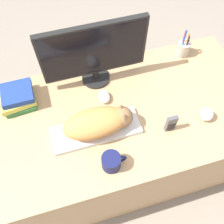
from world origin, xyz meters
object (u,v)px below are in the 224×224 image
Objects in this scene: coffee_mug at (112,162)px; baseball at (206,114)px; computer_mouse at (104,97)px; monitor at (94,52)px; keyboard at (96,130)px; cat at (100,122)px; phone at (171,124)px; pen_cup at (183,48)px; book_stack at (17,97)px.

coffee_mug reaches higher than baseball.
computer_mouse is 0.56m from baseball.
keyboard is at bearing -104.35° from monitor.
cat is at bearing -110.46° from computer_mouse.
phone is (0.35, 0.10, 0.01)m from coffee_mug.
baseball is 0.64× the size of phone.
computer_mouse is at bearing 80.03° from coffee_mug.
pen_cup is (0.63, 0.58, 0.01)m from coffee_mug.
monitor is at bearing 123.32° from phone.
keyboard is at bearing -39.44° from book_stack.
cat is 0.74m from pen_cup.
cat reaches higher than computer_mouse.
coffee_mug is at bearing -163.20° from phone.
monitor is 7.62× the size of baseball.
cat is 1.79× the size of book_stack.
book_stack is (-0.46, 0.11, 0.03)m from computer_mouse.
phone reaches higher than keyboard.
monitor reaches higher than baseball.
phone is (-0.21, -0.01, 0.02)m from baseball.
coffee_mug is at bearing -82.45° from keyboard.
coffee_mug is 0.86m from pen_cup.
coffee_mug reaches higher than computer_mouse.
pen_cup reaches higher than keyboard.
monitor is (0.06, 0.34, 0.13)m from cat.
computer_mouse is 0.72× the size of coffee_mug.
keyboard is 0.08m from cat.
phone reaches higher than book_stack.
book_stack is at bearing 140.56° from keyboard.
cat is 0.21m from computer_mouse.
keyboard is 0.20m from coffee_mug.
computer_mouse is 0.59m from pen_cup.
book_stack is at bearing -174.93° from monitor.
phone is 0.58× the size of book_stack.
computer_mouse is 0.47m from book_stack.
keyboard is 1.28× the size of cat.
pen_cup is (0.63, 0.38, -0.04)m from cat.
pen_cup is (0.57, 0.04, -0.17)m from monitor.
keyboard is at bearing -116.59° from computer_mouse.
keyboard is at bearing 180.00° from cat.
cat is 4.01× the size of computer_mouse.
baseball reaches higher than keyboard.
monitor is at bearing 5.07° from book_stack.
pen_cup is at bearing 30.99° from cat.
keyboard is 3.71× the size of coffee_mug.
monitor is 4.60× the size of coffee_mug.
pen_cup reaches higher than phone.
keyboard is at bearing 165.84° from phone.
computer_mouse is at bearing -161.21° from pen_cup.
baseball is (-0.07, -0.46, -0.01)m from pen_cup.
coffee_mug is at bearing -99.97° from computer_mouse.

